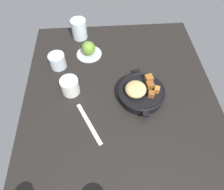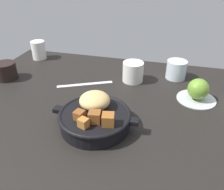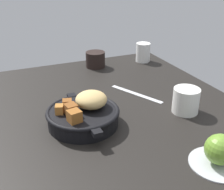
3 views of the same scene
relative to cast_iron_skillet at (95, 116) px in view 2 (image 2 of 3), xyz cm
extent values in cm
cube|color=black|center=(-0.85, 8.58, -4.51)|extent=(102.83, 83.81, 2.40)
cylinder|color=black|center=(0.00, -0.25, -1.07)|extent=(19.18, 19.18, 4.47)
torus|color=black|center=(0.00, -0.25, 0.80)|extent=(19.99, 19.99, 1.20)
cube|color=black|center=(10.80, -0.25, 0.49)|extent=(2.64, 2.40, 1.20)
cube|color=black|center=(-10.80, -0.25, 0.49)|extent=(2.64, 2.40, 1.20)
ellipsoid|color=tan|center=(-0.36, 2.56, 3.44)|extent=(8.57, 8.68, 4.55)
cube|color=#935623|center=(4.81, -3.93, 2.68)|extent=(3.60, 3.65, 3.04)
cube|color=brown|center=(-3.01, -3.62, 2.37)|extent=(2.96, 3.01, 2.41)
cube|color=brown|center=(1.21, -3.73, 2.68)|extent=(3.47, 3.31, 3.05)
cube|color=#A86B2D|center=(-0.77, -6.35, 2.34)|extent=(2.93, 2.77, 2.37)
cylinder|color=#B7BABF|center=(27.95, 21.90, -3.01)|extent=(12.73, 12.73, 0.60)
sphere|color=olive|center=(27.95, 21.90, 0.72)|extent=(6.87, 6.87, 6.87)
cube|color=silver|center=(-11.56, 22.21, -3.13)|extent=(19.21, 10.43, 0.36)
cylinder|color=white|center=(-41.01, 40.95, 0.80)|extent=(6.18, 6.18, 8.22)
cylinder|color=silver|center=(4.98, 29.91, 0.43)|extent=(7.77, 7.77, 7.48)
cylinder|color=black|center=(-42.58, 19.12, -0.08)|extent=(8.04, 8.04, 6.46)
cylinder|color=silver|center=(20.69, 36.62, 0.21)|extent=(7.64, 7.64, 7.05)
camera|label=1|loc=(-48.50, 15.59, 68.60)|focal=32.09mm
camera|label=2|loc=(17.67, -48.33, 37.59)|focal=37.04mm
camera|label=3|loc=(65.11, -19.70, 38.00)|focal=45.68mm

